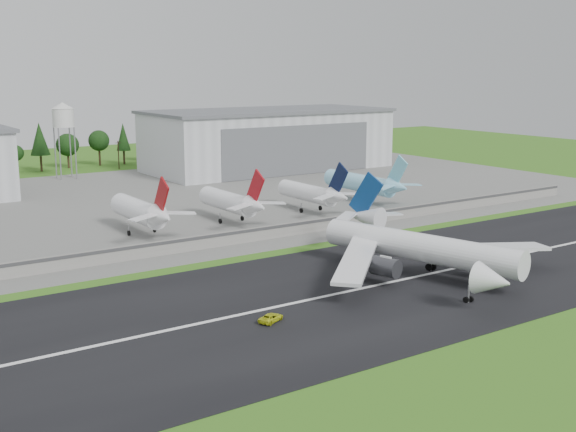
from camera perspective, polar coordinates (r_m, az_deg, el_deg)
ground at (r=135.06m, az=9.29°, el=-6.60°), size 600.00×600.00×0.00m
runway at (r=142.11m, az=6.52°, el=-5.58°), size 320.00×60.00×0.10m
runway_centerline at (r=142.09m, az=6.52°, el=-5.56°), size 220.00×1.00×0.02m
apron at (r=234.37m, az=-11.19°, el=1.07°), size 320.00×150.00×0.10m
blast_fence at (r=177.01m, az=-2.95°, el=-1.51°), size 240.00×0.61×3.50m
hangar_east at (r=306.80m, az=-1.58°, el=6.08°), size 102.00×47.00×25.20m
water_tower at (r=290.74m, az=-17.36°, el=7.62°), size 8.40×8.40×29.40m
utility_poles at (r=308.86m, az=-17.01°, el=3.25°), size 230.00×3.00×12.00m
treeline at (r=323.12m, az=-17.80°, el=3.55°), size 320.00×16.00×22.00m
main_airliner at (r=148.96m, az=10.46°, el=-2.97°), size 55.39×58.49×18.17m
ground_vehicle at (r=122.06m, az=-1.35°, el=-8.03°), size 5.61×4.25×1.42m
parked_jet_red_a at (r=186.69m, az=-11.37°, el=0.34°), size 7.36×31.29×16.71m
parked_jet_red_b at (r=198.11m, az=-4.32°, el=1.11°), size 7.36×31.29×16.50m
parked_jet_navy at (r=212.66m, az=2.06°, el=1.81°), size 7.36×31.29×16.34m
parked_jet_skyblue at (r=231.28m, az=6.17°, el=2.59°), size 7.36×37.29×16.62m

